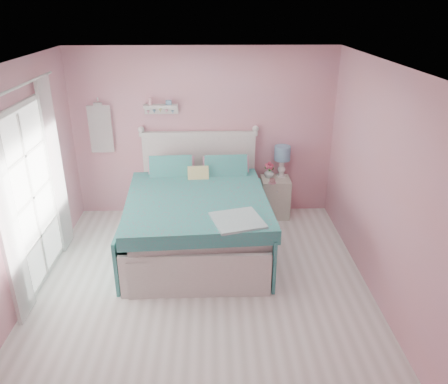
{
  "coord_description": "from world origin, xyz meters",
  "views": [
    {
      "loc": [
        0.14,
        -4.27,
        3.18
      ],
      "look_at": [
        0.29,
        1.2,
        0.78
      ],
      "focal_mm": 35.0,
      "sensor_mm": 36.0,
      "label": 1
    }
  ],
  "objects_px": {
    "nightstand": "(275,197)",
    "teacup": "(272,181)",
    "table_lamp": "(282,155)",
    "vase": "(269,173)",
    "bed": "(198,218)"
  },
  "relations": [
    {
      "from": "vase",
      "to": "teacup",
      "type": "height_order",
      "value": "vase"
    },
    {
      "from": "vase",
      "to": "bed",
      "type": "bearing_deg",
      "value": -138.05
    },
    {
      "from": "bed",
      "to": "vase",
      "type": "bearing_deg",
      "value": 38.35
    },
    {
      "from": "nightstand",
      "to": "teacup",
      "type": "height_order",
      "value": "teacup"
    },
    {
      "from": "table_lamp",
      "to": "teacup",
      "type": "bearing_deg",
      "value": -122.11
    },
    {
      "from": "nightstand",
      "to": "table_lamp",
      "type": "relative_size",
      "value": 1.29
    },
    {
      "from": "nightstand",
      "to": "teacup",
      "type": "xyz_separation_m",
      "value": [
        -0.08,
        -0.18,
        0.35
      ]
    },
    {
      "from": "bed",
      "to": "table_lamp",
      "type": "height_order",
      "value": "bed"
    },
    {
      "from": "nightstand",
      "to": "table_lamp",
      "type": "bearing_deg",
      "value": 47.14
    },
    {
      "from": "table_lamp",
      "to": "teacup",
      "type": "xyz_separation_m",
      "value": [
        -0.18,
        -0.28,
        -0.31
      ]
    },
    {
      "from": "bed",
      "to": "teacup",
      "type": "relative_size",
      "value": 27.34
    },
    {
      "from": "teacup",
      "to": "table_lamp",
      "type": "bearing_deg",
      "value": 57.89
    },
    {
      "from": "table_lamp",
      "to": "vase",
      "type": "bearing_deg",
      "value": -165.63
    },
    {
      "from": "nightstand",
      "to": "table_lamp",
      "type": "height_order",
      "value": "table_lamp"
    },
    {
      "from": "bed",
      "to": "nightstand",
      "type": "relative_size",
      "value": 3.73
    }
  ]
}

